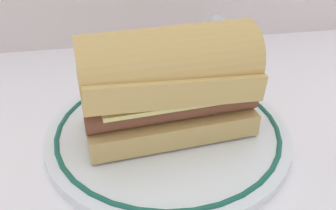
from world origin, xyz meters
The scene contains 4 objects.
ground_plane centered at (0.00, 0.00, 0.00)m, with size 1.50×1.50×0.00m, color white.
plate centered at (0.03, 0.02, 0.01)m, with size 0.29×0.29×0.01m.
sausage_sandwich centered at (0.03, 0.02, 0.08)m, with size 0.20×0.11×0.12m.
salt_shaker centered at (0.14, 0.21, 0.04)m, with size 0.03×0.03×0.08m.
Camera 1 is at (-0.04, -0.34, 0.27)m, focal length 38.74 mm.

